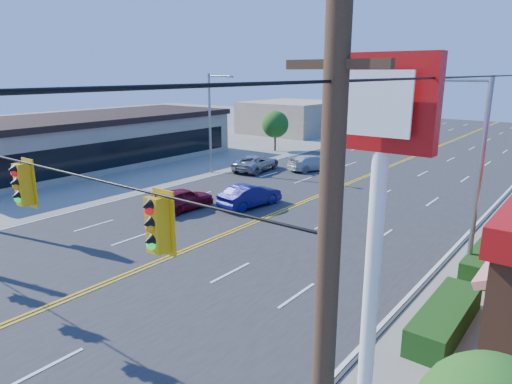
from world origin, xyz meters
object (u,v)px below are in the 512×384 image
Objects in this scene: car_magenta at (183,200)px; car_silver at (256,164)px; kfc_pylon at (380,172)px; car_white at (312,163)px; car_blue at (250,197)px.

car_magenta is 12.11m from car_silver.
car_magenta is at bearing 100.33° from car_silver.
car_white is at bearing 123.49° from kfc_pylon.
kfc_pylon is at bearing 127.02° from car_silver.
kfc_pylon is 2.13× the size of car_magenta.
kfc_pylon is at bearing 154.16° from car_magenta.
kfc_pylon is 28.90m from car_white.
kfc_pylon reaches higher than car_magenta.
car_blue is at bearing -128.63° from car_magenta.
kfc_pylon reaches higher than car_silver.
car_blue is at bearing 119.63° from car_silver.
car_silver is at bearing 63.66° from car_white.
kfc_pylon is 1.93× the size of car_white.
kfc_pylon is 2.00× the size of car_blue.
car_white is (-2.57, 11.66, -0.06)m from car_blue.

